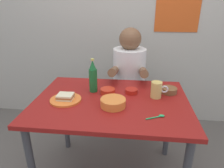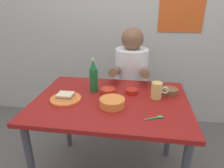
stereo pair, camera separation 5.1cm
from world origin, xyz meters
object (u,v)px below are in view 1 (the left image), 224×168
object	(u,v)px
sandwich	(65,97)
beer_bottle	(93,77)
plate_orange	(66,100)
person_seated	(129,70)
beer_mug	(157,90)
stool	(128,106)
dining_table	(111,111)
condiment_bowl_brown	(169,90)

from	to	relation	value
sandwich	beer_bottle	xyz separation A→B (m)	(0.17, 0.18, 0.09)
plate_orange	beer_bottle	world-z (taller)	beer_bottle
person_seated	beer_mug	world-z (taller)	person_seated
stool	beer_bottle	bearing A→B (deg)	-117.62
dining_table	beer_bottle	distance (m)	0.29
person_seated	plate_orange	size ratio (longest dim) A/B	3.27
stool	sandwich	distance (m)	0.91
person_seated	condiment_bowl_brown	world-z (taller)	person_seated
person_seated	plate_orange	bearing A→B (deg)	-122.43
sandwich	beer_bottle	size ratio (longest dim) A/B	0.42
dining_table	plate_orange	bearing A→B (deg)	-170.46
sandwich	condiment_bowl_brown	bearing A→B (deg)	16.16
dining_table	person_seated	bearing A→B (deg)	80.19
stool	beer_bottle	xyz separation A→B (m)	(-0.26, -0.50, 0.51)
beer_mug	beer_bottle	world-z (taller)	beer_bottle
sandwich	beer_mug	world-z (taller)	beer_mug
plate_orange	beer_mug	xyz separation A→B (m)	(0.64, 0.13, 0.05)
plate_orange	condiment_bowl_brown	world-z (taller)	condiment_bowl_brown
person_seated	beer_mug	bearing A→B (deg)	-68.27
person_seated	sandwich	size ratio (longest dim) A/B	6.54
sandwich	condiment_bowl_brown	world-z (taller)	sandwich
sandwich	condiment_bowl_brown	xyz separation A→B (m)	(0.75, 0.22, -0.01)
dining_table	condiment_bowl_brown	distance (m)	0.47
sandwich	dining_table	bearing A→B (deg)	9.54
stool	plate_orange	size ratio (longest dim) A/B	2.05
dining_table	stool	world-z (taller)	dining_table
plate_orange	beer_bottle	xyz separation A→B (m)	(0.17, 0.18, 0.11)
dining_table	person_seated	world-z (taller)	person_seated
dining_table	beer_bottle	xyz separation A→B (m)	(-0.15, 0.13, 0.21)
sandwich	beer_mug	distance (m)	0.66
beer_bottle	stool	bearing A→B (deg)	62.38
sandwich	stool	bearing A→B (deg)	58.00
beer_bottle	condiment_bowl_brown	size ratio (longest dim) A/B	2.18
person_seated	beer_bottle	xyz separation A→B (m)	(-0.26, -0.49, 0.09)
condiment_bowl_brown	person_seated	bearing A→B (deg)	125.15
person_seated	sandwich	distance (m)	0.80
dining_table	sandwich	size ratio (longest dim) A/B	10.00
plate_orange	beer_mug	world-z (taller)	beer_mug
sandwich	beer_mug	size ratio (longest dim) A/B	0.87
stool	dining_table	bearing A→B (deg)	-99.64
sandwich	beer_mug	xyz separation A→B (m)	(0.64, 0.13, 0.03)
dining_table	person_seated	distance (m)	0.64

